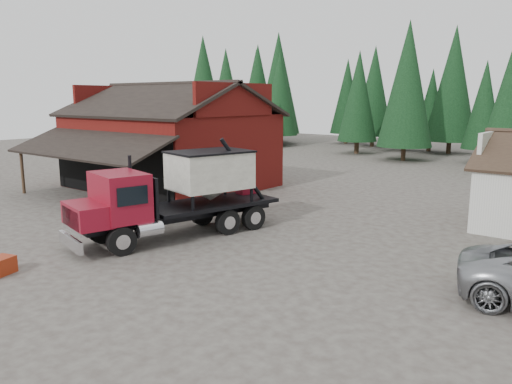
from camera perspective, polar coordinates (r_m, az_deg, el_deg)
The scene contains 7 objects.
ground at distance 21.15m, azimuth -9.82°, elevation -6.20°, with size 120.00×120.00×0.00m, color #443B36.
red_barn at distance 35.22m, azimuth -9.83°, elevation 5.00°, with size 12.80×13.63×7.18m.
conifer_backdrop at distance 57.71m, azimuth 23.17°, elevation 3.78°, with size 76.00×16.00×16.00m, color black, non-canonical shape.
near_pine_a at distance 55.63m, azimuth -3.43°, elevation 10.99°, with size 4.40×4.40×11.40m.
near_pine_b at distance 44.30m, azimuth 27.00°, elevation 9.29°, with size 3.96×3.96×10.40m.
near_pine_d at distance 51.10m, azimuth 16.89°, elevation 11.71°, with size 5.28×5.28×13.40m.
feed_truck at distance 22.25m, azimuth -8.84°, elevation 0.03°, with size 4.75×9.90×4.32m.
Camera 1 is at (15.25, -13.32, 6.09)m, focal length 35.00 mm.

